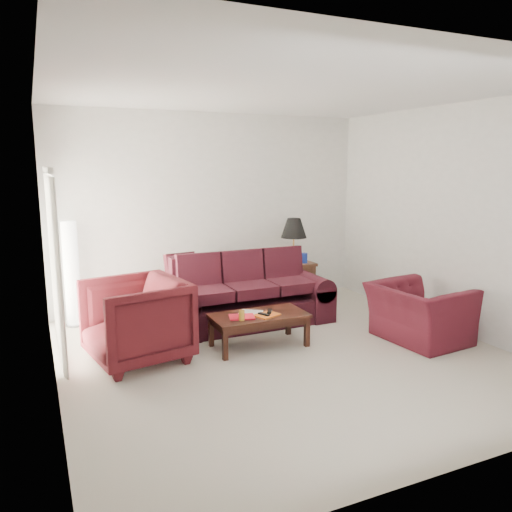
{
  "coord_description": "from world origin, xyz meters",
  "views": [
    {
      "loc": [
        -2.6,
        -4.93,
        2.22
      ],
      "look_at": [
        0.0,
        0.85,
        1.05
      ],
      "focal_mm": 35.0,
      "sensor_mm": 36.0,
      "label": 1
    }
  ],
  "objects_px": {
    "armchair_left": "(136,321)",
    "armchair_right": "(419,313)",
    "end_table": "(291,282)",
    "floor_lamp": "(72,274)",
    "coffee_table": "(259,330)",
    "sofa": "(248,291)"
  },
  "relations": [
    {
      "from": "end_table",
      "to": "coffee_table",
      "type": "relative_size",
      "value": 0.57
    },
    {
      "from": "floor_lamp",
      "to": "coffee_table",
      "type": "xyz_separation_m",
      "value": [
        2.01,
        -1.79,
        -0.54
      ]
    },
    {
      "from": "end_table",
      "to": "armchair_left",
      "type": "distance_m",
      "value": 3.14
    },
    {
      "from": "floor_lamp",
      "to": "coffee_table",
      "type": "height_order",
      "value": "floor_lamp"
    },
    {
      "from": "sofa",
      "to": "coffee_table",
      "type": "height_order",
      "value": "sofa"
    },
    {
      "from": "armchair_left",
      "to": "sofa",
      "type": "bearing_deg",
      "value": 102.96
    },
    {
      "from": "end_table",
      "to": "armchair_left",
      "type": "height_order",
      "value": "armchair_left"
    },
    {
      "from": "armchair_left",
      "to": "armchair_right",
      "type": "relative_size",
      "value": 0.95
    },
    {
      "from": "sofa",
      "to": "floor_lamp",
      "type": "distance_m",
      "value": 2.43
    },
    {
      "from": "floor_lamp",
      "to": "armchair_left",
      "type": "relative_size",
      "value": 1.41
    },
    {
      "from": "armchair_right",
      "to": "coffee_table",
      "type": "xyz_separation_m",
      "value": [
        -1.94,
        0.64,
        -0.15
      ]
    },
    {
      "from": "armchair_right",
      "to": "armchair_left",
      "type": "bearing_deg",
      "value": 71.72
    },
    {
      "from": "armchair_left",
      "to": "armchair_right",
      "type": "distance_m",
      "value": 3.49
    },
    {
      "from": "coffee_table",
      "to": "armchair_left",
      "type": "bearing_deg",
      "value": 172.34
    },
    {
      "from": "armchair_left",
      "to": "armchair_right",
      "type": "height_order",
      "value": "armchair_left"
    },
    {
      "from": "sofa",
      "to": "armchair_left",
      "type": "xyz_separation_m",
      "value": [
        -1.69,
        -0.73,
        0.0
      ]
    },
    {
      "from": "end_table",
      "to": "armchair_right",
      "type": "distance_m",
      "value": 2.34
    },
    {
      "from": "floor_lamp",
      "to": "armchair_left",
      "type": "distance_m",
      "value": 1.75
    },
    {
      "from": "sofa",
      "to": "armchair_right",
      "type": "xyz_separation_m",
      "value": [
        1.71,
        -1.52,
        -0.12
      ]
    },
    {
      "from": "armchair_left",
      "to": "coffee_table",
      "type": "bearing_deg",
      "value": 73.81
    },
    {
      "from": "sofa",
      "to": "end_table",
      "type": "xyz_separation_m",
      "value": [
        1.09,
        0.74,
        -0.14
      ]
    },
    {
      "from": "armchair_left",
      "to": "coffee_table",
      "type": "height_order",
      "value": "armchair_left"
    }
  ]
}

